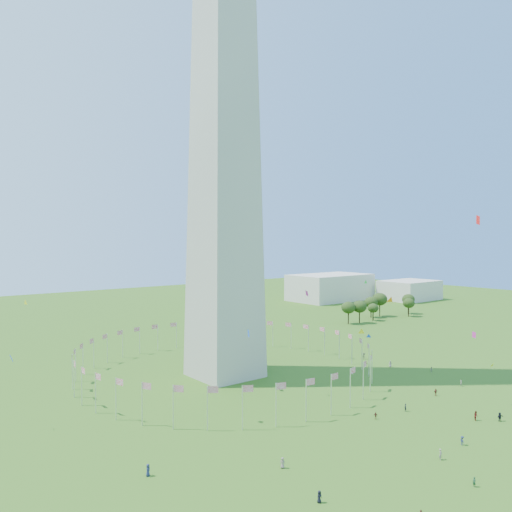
% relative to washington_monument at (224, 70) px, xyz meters
% --- Properties ---
extents(ground, '(600.00, 600.00, 0.00)m').
position_rel_washington_monument_xyz_m(ground, '(0.00, -50.00, -84.50)').
color(ground, '#2B5413').
rests_on(ground, ground).
extents(washington_monument, '(16.80, 16.80, 169.00)m').
position_rel_washington_monument_xyz_m(washington_monument, '(0.00, 0.00, 0.00)').
color(washington_monument, '#B6B1A2').
rests_on(washington_monument, ground).
extents(flag_ring, '(80.24, 80.24, 9.00)m').
position_rel_washington_monument_xyz_m(flag_ring, '(-0.00, 0.00, -80.00)').
color(flag_ring, silver).
rests_on(flag_ring, ground).
extents(gov_building_east_a, '(50.00, 30.00, 16.00)m').
position_rel_washington_monument_xyz_m(gov_building_east_a, '(150.00, 100.00, -76.50)').
color(gov_building_east_a, beige).
rests_on(gov_building_east_a, ground).
extents(gov_building_east_b, '(35.00, 25.00, 12.00)m').
position_rel_washington_monument_xyz_m(gov_building_east_b, '(190.00, 70.00, -78.50)').
color(gov_building_east_b, beige).
rests_on(gov_building_east_b, ground).
extents(crowd, '(93.00, 64.67, 1.99)m').
position_rel_washington_monument_xyz_m(crowd, '(10.20, -51.19, -83.60)').
color(crowd, '#1B4429').
rests_on(crowd, ground).
extents(kites_aloft, '(107.88, 76.08, 39.22)m').
position_rel_washington_monument_xyz_m(kites_aloft, '(16.07, -25.41, -64.38)').
color(kites_aloft, orange).
rests_on(kites_aloft, ground).
extents(tree_line_east, '(53.49, 15.53, 11.38)m').
position_rel_washington_monument_xyz_m(tree_line_east, '(114.40, 35.78, -79.50)').
color(tree_line_east, '#2F4A18').
rests_on(tree_line_east, ground).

